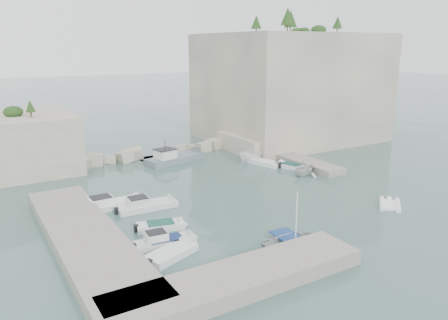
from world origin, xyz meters
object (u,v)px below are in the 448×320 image
rowboat (295,247)px  tender_east_a (304,175)px  motorboat_b (147,209)px  tender_east_c (263,164)px  inflatable_dinghy (390,206)px  motorboat_a (111,208)px  motorboat_e (171,257)px  motorboat_c (161,229)px  tender_east_b (291,168)px  motorboat_d (165,245)px  work_boat (176,162)px  tender_east_d (252,161)px

rowboat → tender_east_a: size_ratio=1.40×
motorboat_b → tender_east_c: (19.15, 7.28, 0.00)m
inflatable_dinghy → tender_east_a: bearing=50.1°
motorboat_a → tender_east_c: 22.64m
motorboat_e → rowboat: (8.97, -3.51, 0.00)m
tender_east_c → motorboat_c: bearing=107.4°
motorboat_c → tender_east_a: bearing=29.0°
tender_east_c → tender_east_b: bearing=-166.0°
motorboat_e → motorboat_a: bearing=72.1°
motorboat_b → motorboat_e: motorboat_b is taller
motorboat_b → tender_east_b: 21.37m
motorboat_a → tender_east_b: bearing=2.1°
motorboat_d → tender_east_c: size_ratio=0.94×
rowboat → tender_east_b: bearing=-35.2°
tender_east_b → work_boat: size_ratio=0.51×
motorboat_c → work_boat: 22.17m
motorboat_d → work_boat: 25.40m
motorboat_e → work_boat: bearing=42.9°
motorboat_c → tender_east_d: tender_east_d is taller
motorboat_a → rowboat: 18.55m
motorboat_d → rowboat: 10.16m
motorboat_e → tender_east_b: size_ratio=0.97×
motorboat_e → tender_east_a: (22.59, 11.02, 0.00)m
tender_east_b → tender_east_a: bearing=152.9°
tender_east_c → tender_east_a: bearing=176.7°
motorboat_b → tender_east_a: bearing=4.7°
rowboat → motorboat_c: bearing=45.0°
inflatable_dinghy → tender_east_c: size_ratio=0.66×
inflatable_dinghy → tender_east_a: 12.45m
motorboat_e → tender_east_d: bearing=21.8°
motorboat_e → inflatable_dinghy: size_ratio=1.22×
motorboat_b → motorboat_c: (-0.79, -5.12, 0.00)m
work_boat → motorboat_a: bearing=-148.1°
tender_east_b → tender_east_c: 3.93m
motorboat_b → rowboat: 15.35m
motorboat_c → tender_east_c: bearing=45.4°
tender_east_b → tender_east_d: size_ratio=0.98×
tender_east_b → work_boat: bearing=30.8°
motorboat_a → motorboat_b: bearing=-37.7°
tender_east_c → rowboat: bearing=135.1°
tender_east_d → work_boat: bearing=52.8°
inflatable_dinghy → work_boat: 28.20m
motorboat_c → inflatable_dinghy: bearing=-3.6°
tender_east_a → tender_east_b: 3.12m
motorboat_a → inflatable_dinghy: 27.14m
motorboat_c → motorboat_b: bearing=94.7°
tender_east_a → tender_east_c: 6.64m
motorboat_d → tender_east_a: size_ratio=1.39×
motorboat_a → work_boat: size_ratio=0.76×
tender_east_c → inflatable_dinghy: bearing=169.7°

